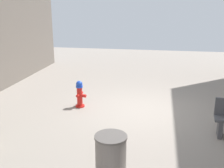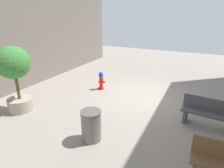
# 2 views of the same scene
# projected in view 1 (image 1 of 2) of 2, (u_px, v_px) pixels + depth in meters

# --- Properties ---
(ground_plane) EXTENTS (23.40, 23.40, 0.00)m
(ground_plane) POSITION_uv_depth(u_px,v_px,m) (143.00, 110.00, 8.49)
(ground_plane) COLOR gray
(fire_hydrant) EXTENTS (0.37, 0.40, 0.87)m
(fire_hydrant) POSITION_uv_depth(u_px,v_px,m) (80.00, 94.00, 8.67)
(fire_hydrant) COLOR red
(fire_hydrant) RESTS_ON ground_plane
(trash_bin) EXTENTS (0.60, 0.60, 0.92)m
(trash_bin) POSITION_uv_depth(u_px,v_px,m) (111.00, 158.00, 5.00)
(trash_bin) COLOR slate
(trash_bin) RESTS_ON ground_plane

